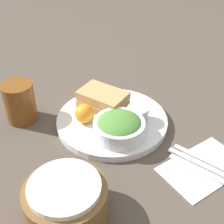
{
  "coord_description": "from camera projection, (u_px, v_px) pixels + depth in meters",
  "views": [
    {
      "loc": [
        -0.54,
        0.37,
        0.52
      ],
      "look_at": [
        0.0,
        0.0,
        0.04
      ],
      "focal_mm": 50.0,
      "sensor_mm": 36.0,
      "label": 1
    }
  ],
  "objects": [
    {
      "name": "drink_glass",
      "position": [
        20.0,
        102.0,
        0.83
      ],
      "size": [
        0.08,
        0.08,
        0.11
      ],
      "primitive_type": "cylinder",
      "color": "brown",
      "rests_on": "ground_plane"
    },
    {
      "name": "dressing_cup",
      "position": [
        137.0,
        114.0,
        0.81
      ],
      "size": [
        0.06,
        0.06,
        0.04
      ],
      "primitive_type": "cylinder",
      "color": "#B7B7BC",
      "rests_on": "plate"
    },
    {
      "name": "sandwich",
      "position": [
        103.0,
        100.0,
        0.85
      ],
      "size": [
        0.15,
        0.12,
        0.05
      ],
      "color": "tan",
      "rests_on": "plate"
    },
    {
      "name": "knife",
      "position": [
        204.0,
        166.0,
        0.7
      ],
      "size": [
        0.17,
        0.07,
        0.01
      ],
      "primitive_type": "cube",
      "rotation": [
        0.0,
        0.0,
        3.45
      ],
      "color": "silver",
      "rests_on": "napkin"
    },
    {
      "name": "napkin",
      "position": [
        203.0,
        167.0,
        0.71
      ],
      "size": [
        0.12,
        0.19,
        0.0
      ],
      "primitive_type": "cube",
      "color": "white",
      "rests_on": "ground_plane"
    },
    {
      "name": "salad_bowl",
      "position": [
        119.0,
        127.0,
        0.76
      ],
      "size": [
        0.13,
        0.13,
        0.06
      ],
      "color": "white",
      "rests_on": "plate"
    },
    {
      "name": "fork",
      "position": [
        207.0,
        161.0,
        0.72
      ],
      "size": [
        0.16,
        0.06,
        0.01
      ],
      "primitive_type": "cube",
      "rotation": [
        0.0,
        0.0,
        3.45
      ],
      "color": "silver",
      "rests_on": "napkin"
    },
    {
      "name": "plate",
      "position": [
        112.0,
        121.0,
        0.83
      ],
      "size": [
        0.29,
        0.29,
        0.02
      ],
      "primitive_type": "cylinder",
      "color": "silver",
      "rests_on": "ground_plane"
    },
    {
      "name": "bread_basket",
      "position": [
        66.0,
        200.0,
        0.59
      ],
      "size": [
        0.16,
        0.16,
        0.08
      ],
      "color": "brown",
      "rests_on": "ground_plane"
    },
    {
      "name": "orange_wedge",
      "position": [
        85.0,
        114.0,
        0.8
      ],
      "size": [
        0.05,
        0.05,
        0.05
      ],
      "primitive_type": "sphere",
      "color": "orange",
      "rests_on": "plate"
    },
    {
      "name": "spoon",
      "position": [
        200.0,
        170.0,
        0.69
      ],
      "size": [
        0.15,
        0.06,
        0.01
      ],
      "primitive_type": "cube",
      "rotation": [
        0.0,
        0.0,
        3.45
      ],
      "color": "silver",
      "rests_on": "napkin"
    },
    {
      "name": "ground_plane",
      "position": [
        112.0,
        123.0,
        0.84
      ],
      "size": [
        4.0,
        4.0,
        0.0
      ],
      "primitive_type": "plane",
      "color": "#4C4238"
    }
  ]
}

